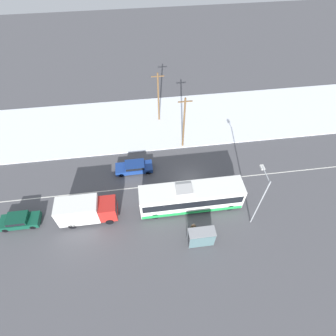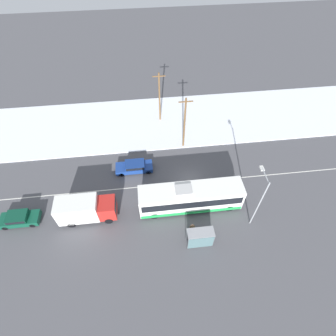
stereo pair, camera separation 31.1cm
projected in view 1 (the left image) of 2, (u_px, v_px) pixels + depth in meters
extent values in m
plane|color=#4C4C51|center=(190.00, 182.00, 33.42)|extent=(120.00, 120.00, 0.00)
cube|color=silver|center=(176.00, 120.00, 41.13)|extent=(80.00, 12.18, 0.12)
cube|color=silver|center=(190.00, 182.00, 33.42)|extent=(60.00, 0.12, 0.00)
cube|color=white|center=(191.00, 197.00, 29.82)|extent=(11.73, 2.55, 3.05)
cube|color=black|center=(191.00, 195.00, 29.54)|extent=(11.26, 2.57, 1.16)
cube|color=green|center=(190.00, 203.00, 30.78)|extent=(11.61, 2.57, 0.55)
cube|color=#B2B2B2|center=(184.00, 190.00, 28.48)|extent=(1.80, 1.40, 0.24)
cylinder|color=black|center=(230.00, 207.00, 30.47)|extent=(1.00, 0.28, 1.00)
cylinder|color=black|center=(225.00, 191.00, 31.91)|extent=(1.00, 0.28, 1.00)
cylinder|color=black|center=(155.00, 216.00, 29.74)|extent=(1.00, 0.28, 1.00)
cylinder|color=black|center=(153.00, 199.00, 31.18)|extent=(1.00, 0.28, 1.00)
cube|color=silver|center=(78.00, 210.00, 28.64)|extent=(4.48, 2.30, 2.71)
cube|color=red|center=(108.00, 209.00, 29.13)|extent=(1.90, 2.18, 2.12)
cube|color=black|center=(116.00, 206.00, 28.88)|extent=(0.06, 1.96, 0.93)
cylinder|color=black|center=(110.00, 221.00, 29.33)|extent=(0.90, 0.26, 0.90)
cylinder|color=black|center=(110.00, 206.00, 30.63)|extent=(0.90, 0.26, 0.90)
cylinder|color=black|center=(72.00, 226.00, 28.99)|extent=(0.90, 0.26, 0.90)
cylinder|color=black|center=(74.00, 210.00, 30.29)|extent=(0.90, 0.26, 0.90)
cube|color=navy|center=(134.00, 168.00, 34.22)|extent=(4.78, 1.80, 0.65)
cube|color=navy|center=(135.00, 165.00, 33.80)|extent=(2.49, 1.66, 0.49)
cube|color=black|center=(135.00, 165.00, 33.79)|extent=(2.29, 1.69, 0.39)
cylinder|color=black|center=(121.00, 175.00, 33.76)|extent=(0.64, 0.22, 0.64)
cylinder|color=black|center=(121.00, 166.00, 34.76)|extent=(0.64, 0.22, 0.64)
cylinder|color=black|center=(148.00, 172.00, 34.04)|extent=(0.64, 0.22, 0.64)
cylinder|color=black|center=(147.00, 163.00, 35.05)|extent=(0.64, 0.22, 0.64)
cube|color=#0F4733|center=(20.00, 221.00, 29.24)|extent=(4.24, 1.80, 0.69)
cube|color=#0D3C2B|center=(17.00, 219.00, 28.77)|extent=(2.21, 1.66, 0.51)
cube|color=black|center=(17.00, 218.00, 28.76)|extent=(2.03, 1.69, 0.41)
cylinder|color=black|center=(33.00, 227.00, 29.04)|extent=(0.64, 0.22, 0.64)
cylinder|color=black|center=(36.00, 215.00, 30.04)|extent=(0.64, 0.22, 0.64)
cylinder|color=black|center=(5.00, 230.00, 28.80)|extent=(0.64, 0.22, 0.64)
cylinder|color=black|center=(9.00, 217.00, 29.80)|extent=(0.64, 0.22, 0.64)
cylinder|color=#23232D|center=(192.00, 230.00, 28.75)|extent=(0.11, 0.11, 0.75)
cylinder|color=#23232D|center=(194.00, 230.00, 28.77)|extent=(0.11, 0.11, 0.75)
cube|color=brown|center=(193.00, 227.00, 28.23)|extent=(0.39, 0.21, 0.62)
sphere|color=tan|center=(194.00, 225.00, 27.89)|extent=(0.26, 0.26, 0.26)
cylinder|color=brown|center=(191.00, 227.00, 28.24)|extent=(0.10, 0.10, 0.59)
cylinder|color=brown|center=(195.00, 227.00, 28.28)|extent=(0.10, 0.10, 0.59)
cube|color=gray|center=(202.00, 232.00, 26.44)|extent=(2.77, 1.20, 0.06)
cube|color=slate|center=(202.00, 242.00, 26.97)|extent=(2.66, 0.04, 2.16)
cylinder|color=#474C51|center=(187.00, 234.00, 27.60)|extent=(0.08, 0.08, 2.34)
cylinder|color=#474C51|center=(212.00, 231.00, 27.82)|extent=(0.08, 0.08, 2.34)
cylinder|color=#474C51|center=(189.00, 244.00, 26.89)|extent=(0.08, 0.08, 2.34)
cylinder|color=#474C51|center=(215.00, 241.00, 27.11)|extent=(0.08, 0.08, 2.34)
cylinder|color=#9EA3A8|center=(259.00, 204.00, 26.89)|extent=(0.14, 0.14, 7.61)
cylinder|color=#9EA3A8|center=(266.00, 175.00, 24.69)|extent=(0.10, 1.92, 0.10)
cube|color=silver|center=(262.00, 167.00, 25.35)|extent=(0.36, 0.60, 0.16)
cylinder|color=brown|center=(184.00, 124.00, 34.46)|extent=(0.24, 0.24, 8.12)
cube|color=brown|center=(185.00, 102.00, 31.72)|extent=(1.80, 0.12, 0.12)
cylinder|color=brown|center=(158.00, 98.00, 38.16)|extent=(0.24, 0.24, 8.06)
cube|color=brown|center=(158.00, 76.00, 35.45)|extent=(1.80, 0.12, 0.12)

